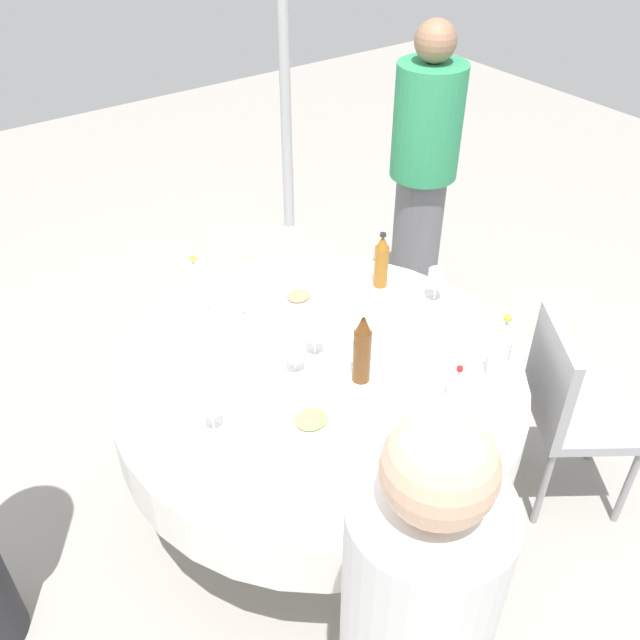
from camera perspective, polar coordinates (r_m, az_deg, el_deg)
The scene contains 24 objects.
ground_plane at distance 3.10m, azimuth -0.00°, elevation -14.05°, with size 10.00×10.00×0.00m, color gray.
dining_table at distance 2.66m, azimuth -0.00°, elevation -6.02°, with size 1.54×1.54×0.74m.
bottle_clear_west at distance 2.28m, azimuth 11.06°, elevation -6.61°, with size 0.06×0.06×0.27m.
bottle_brown_right at distance 2.41m, azimuth 3.51°, elevation -2.39°, with size 0.07×0.07×0.30m.
bottle_clear_mid at distance 2.44m, azimuth -6.07°, elevation -1.99°, with size 0.06×0.06×0.31m.
bottle_clear_inner at distance 2.76m, azimuth -10.11°, elevation 2.45°, with size 0.07×0.07×0.29m.
bottle_amber_near at distance 2.92m, azimuth 5.10°, elevation 4.82°, with size 0.06×0.06×0.26m.
bottle_clear_left at distance 2.51m, azimuth 14.73°, elevation -2.42°, with size 0.07×0.07×0.27m.
wine_glass_inner at distance 2.86m, azimuth 9.60°, elevation 3.39°, with size 0.07×0.07×0.15m.
wine_glass_near at distance 2.39m, azimuth 11.55°, elevation -4.62°, with size 0.07×0.07×0.16m.
wine_glass_left at distance 2.28m, azimuth -9.02°, elevation -7.10°, with size 0.06×0.06×0.15m.
wine_glass_south at distance 2.47m, azimuth -2.08°, elevation -2.59°, with size 0.07×0.07×0.13m.
wine_glass_front at distance 2.54m, azimuth -0.43°, elevation -1.01°, with size 0.07×0.07×0.15m.
plate_front at distance 2.33m, azimuth -0.72°, elevation -8.46°, with size 0.26×0.26×0.04m.
plate_far at distance 2.87m, azimuth -1.79°, elevation 1.77°, with size 0.22×0.22×0.04m.
plate_east at distance 2.18m, azimuth -5.08°, elevation -13.09°, with size 0.21×0.21×0.02m.
plate_north at distance 2.65m, azimuth 5.72°, elevation -1.98°, with size 0.23×0.23×0.02m.
spoon_right at distance 2.16m, azimuth 1.68°, elevation -13.77°, with size 0.18×0.02×0.01m, color silver.
spoon_mid at distance 2.42m, azimuth 5.70°, elevation -6.79°, with size 0.18×0.02×0.01m, color silver.
fork_inner at distance 2.58m, azimuth -10.82°, elevation -4.00°, with size 0.18×0.02×0.01m, color silver.
folded_napkin at distance 2.72m, azimuth -6.91°, elevation -0.86°, with size 0.13×0.13×0.02m, color white.
person_mid at distance 3.65m, azimuth 8.45°, elevation 11.47°, with size 0.34×0.34×1.63m.
chair_left at distance 2.90m, azimuth 19.90°, elevation -6.44°, with size 0.56×0.56×0.87m.
tent_pole_main at distance 4.45m, azimuth -3.03°, elevation 22.43°, with size 0.07×0.07×2.56m, color #B2B5B7.
Camera 1 is at (-1.12, -1.58, 2.42)m, focal length 38.71 mm.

